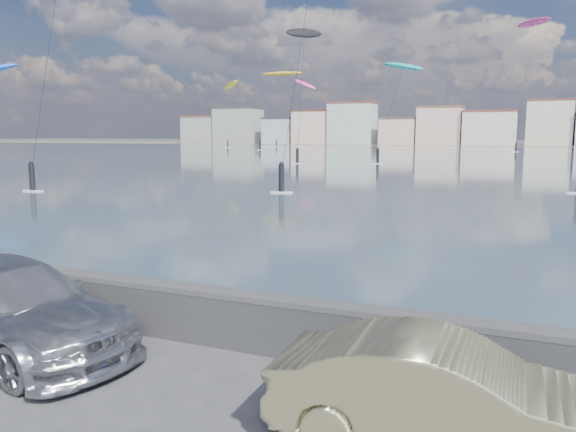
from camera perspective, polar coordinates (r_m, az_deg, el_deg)
The scene contains 13 objects.
ground at distance 8.48m, azimuth -17.93°, elevation -18.25°, with size 700.00×700.00×0.00m, color #333335.
bay_water at distance 97.37m, azimuth 20.01°, elevation 5.66°, with size 500.00×177.00×0.00m, color #2E4950.
far_shore_strip at distance 205.76m, azimuth 21.66°, elevation 6.74°, with size 500.00×60.00×0.00m, color #4C473D.
seawall at distance 10.28m, azimuth -8.09°, elevation -9.62°, with size 400.00×0.36×1.08m.
far_buildings at distance 191.71m, azimuth 22.04°, elevation 8.44°, with size 240.79×13.26×14.60m.
car_silver at distance 10.95m, azimuth -26.36°, elevation -8.29°, with size 2.15×5.29×1.54m, color #AEAFB4.
car_champagne at distance 7.18m, azimuth 15.57°, elevation -17.18°, with size 1.44×4.14×1.36m, color tan.
kitesurfer_5 at distance 141.41m, azimuth 23.66°, elevation 17.42°, with size 8.59×18.96×28.99m.
kitesurfer_8 at distance 143.22m, azimuth -0.64°, elevation 14.20°, with size 10.83×15.77×19.15m.
kitesurfer_10 at distance 81.24m, azimuth 1.69°, elevation 17.95°, with size 5.28×14.02×19.19m.
kitesurfer_11 at distance 175.78m, azimuth 1.70°, elevation 13.11°, with size 7.32×17.54×20.90m.
kitesurfer_14 at distance 78.26m, azimuth 11.54°, elevation 14.50°, with size 7.50×10.62×13.74m.
kitesurfer_20 at distance 160.90m, azimuth -5.82°, elevation 13.04°, with size 9.12×11.08×18.59m.
Camera 1 is at (5.08, -5.66, 3.74)m, focal length 35.00 mm.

